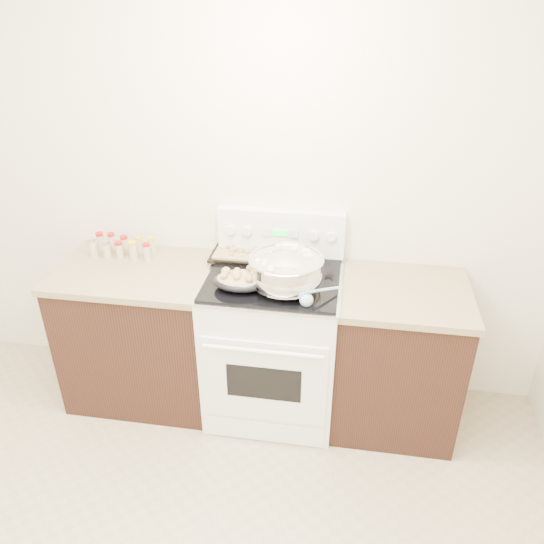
# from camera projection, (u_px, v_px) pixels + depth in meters

# --- Properties ---
(room_shell) EXTENTS (4.10, 3.60, 2.75)m
(room_shell) POSITION_uv_depth(u_px,v_px,m) (65.00, 277.00, 1.44)
(room_shell) COLOR silver
(room_shell) RESTS_ON ground
(counter_left) EXTENTS (0.93, 0.67, 0.92)m
(counter_left) POSITION_uv_depth(u_px,v_px,m) (144.00, 332.00, 3.34)
(counter_left) COLOR black
(counter_left) RESTS_ON ground
(counter_right) EXTENTS (0.73, 0.67, 0.92)m
(counter_right) POSITION_uv_depth(u_px,v_px,m) (395.00, 356.00, 3.13)
(counter_right) COLOR black
(counter_right) RESTS_ON ground
(kitchen_range) EXTENTS (0.78, 0.73, 1.22)m
(kitchen_range) POSITION_uv_depth(u_px,v_px,m) (273.00, 341.00, 3.21)
(kitchen_range) COLOR white
(kitchen_range) RESTS_ON ground
(mixing_bowl) EXTENTS (0.44, 0.44, 0.24)m
(mixing_bowl) POSITION_uv_depth(u_px,v_px,m) (286.00, 272.00, 2.84)
(mixing_bowl) COLOR silver
(mixing_bowl) RESTS_ON kitchen_range
(roasting_pan) EXTENTS (0.33, 0.26, 0.11)m
(roasting_pan) POSITION_uv_depth(u_px,v_px,m) (241.00, 280.00, 2.86)
(roasting_pan) COLOR black
(roasting_pan) RESTS_ON kitchen_range
(baking_sheet) EXTENTS (0.43, 0.31, 0.06)m
(baking_sheet) POSITION_uv_depth(u_px,v_px,m) (248.00, 252.00, 3.21)
(baking_sheet) COLOR black
(baking_sheet) RESTS_ON kitchen_range
(wooden_spoon) EXTENTS (0.18, 0.21, 0.04)m
(wooden_spoon) POSITION_uv_depth(u_px,v_px,m) (259.00, 281.00, 2.92)
(wooden_spoon) COLOR tan
(wooden_spoon) RESTS_ON kitchen_range
(blue_ladle) EXTENTS (0.20, 0.20, 0.09)m
(blue_ladle) POSITION_uv_depth(u_px,v_px,m) (309.00, 299.00, 2.72)
(blue_ladle) COLOR #85AEC7
(blue_ladle) RESTS_ON kitchen_range
(spice_jars) EXTENTS (0.39, 0.15, 0.12)m
(spice_jars) POSITION_uv_depth(u_px,v_px,m) (121.00, 247.00, 3.24)
(spice_jars) COLOR #BFB28C
(spice_jars) RESTS_ON counter_left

